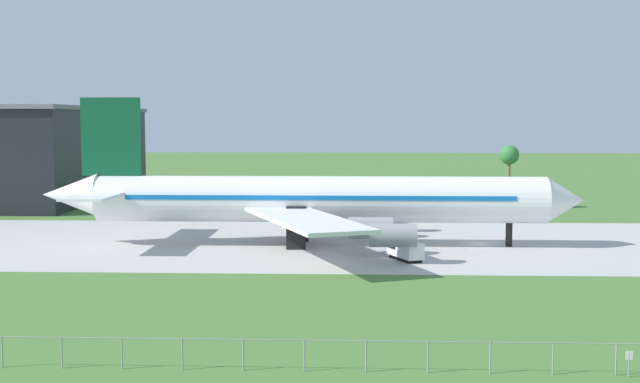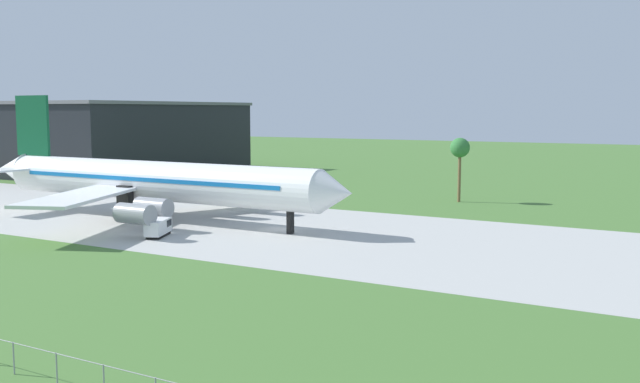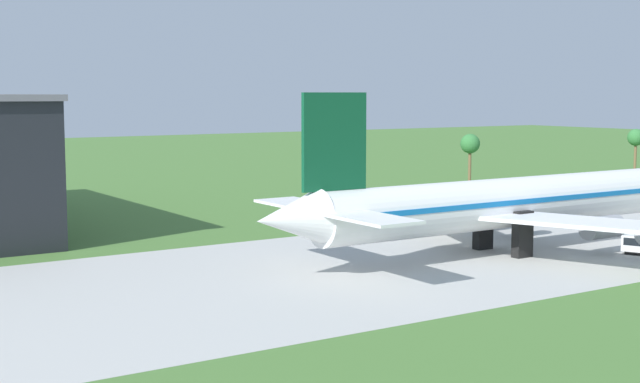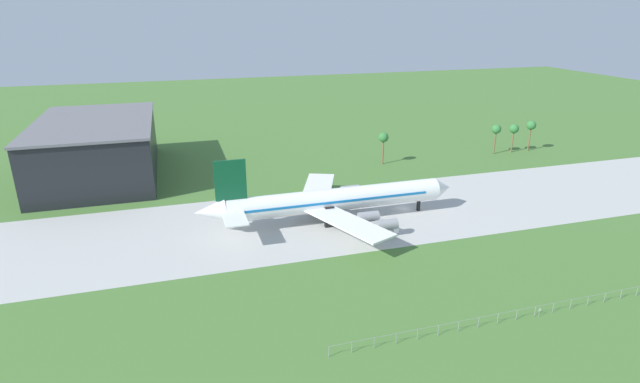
# 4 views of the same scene
# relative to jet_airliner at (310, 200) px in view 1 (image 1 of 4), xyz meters

# --- Properties ---
(ground_plane) EXTENTS (600.00, 600.00, 0.00)m
(ground_plane) POSITION_rel_jet_airliner_xyz_m (22.39, 2.28, -6.01)
(ground_plane) COLOR #477233
(taxiway_strip) EXTENTS (320.00, 44.00, 0.02)m
(taxiway_strip) POSITION_rel_jet_airliner_xyz_m (22.39, 2.28, -6.00)
(taxiway_strip) COLOR #B2B2AD
(taxiway_strip) RESTS_ON ground_plane
(jet_airliner) EXTENTS (70.55, 51.82, 19.26)m
(jet_airliner) POSITION_rel_jet_airliner_xyz_m (0.00, 0.00, 0.00)
(jet_airliner) COLOR white
(jet_airliner) RESTS_ON ground_plane
(baggage_tug) EXTENTS (4.14, 6.01, 2.29)m
(baggage_tug) POSITION_rel_jet_airliner_xyz_m (11.60, -10.43, -4.77)
(baggage_tug) COLOR black
(baggage_tug) RESTS_ON ground_plane
(perimeter_fence) EXTENTS (80.10, 0.10, 2.10)m
(perimeter_fence) POSITION_rel_jet_airliner_xyz_m (22.39, -52.72, -4.56)
(perimeter_fence) COLOR gray
(perimeter_fence) RESTS_ON ground_plane
(no_stopping_sign) EXTENTS (0.44, 0.08, 1.68)m
(no_stopping_sign) POSITION_rel_jet_airliner_xyz_m (23.10, -53.03, -4.96)
(no_stopping_sign) COLOR gray
(no_stopping_sign) RESTS_ON ground_plane
(terminal_building) EXTENTS (36.72, 61.20, 19.03)m
(terminal_building) POSITION_rel_jet_airliner_xyz_m (-63.00, 59.86, 3.52)
(terminal_building) COLOR black
(terminal_building) RESTS_ON ground_plane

